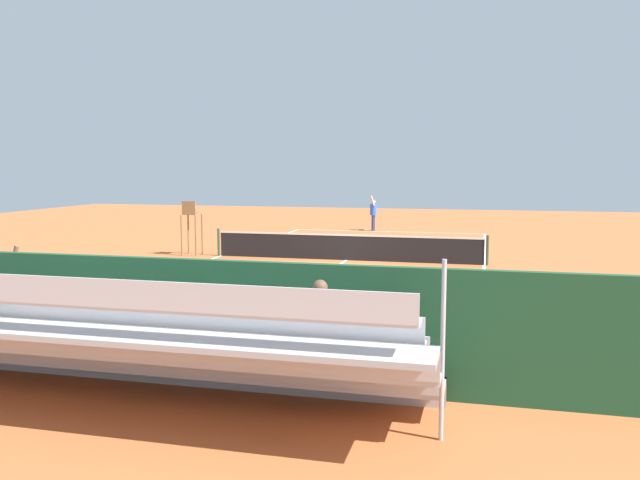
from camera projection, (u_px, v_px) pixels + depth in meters
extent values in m
plane|color=#BC6033|center=(346.00, 260.00, 24.46)|extent=(60.00, 60.00, 0.00)
cube|color=white|center=(388.00, 232.00, 35.06)|extent=(10.00, 0.10, 0.01)
cube|color=white|center=(239.00, 332.00, 13.87)|extent=(10.00, 0.10, 0.01)
cube|color=white|center=(484.00, 265.00, 23.25)|extent=(0.10, 22.00, 0.01)
cube|color=white|center=(221.00, 256.00, 25.68)|extent=(0.10, 22.00, 0.01)
cube|color=white|center=(373.00, 242.00, 30.29)|extent=(7.50, 0.10, 0.01)
cube|color=white|center=(302.00, 290.00, 18.63)|extent=(7.50, 0.10, 0.01)
cube|color=white|center=(346.00, 260.00, 24.46)|extent=(0.10, 12.10, 0.01)
cube|color=white|center=(388.00, 232.00, 35.06)|extent=(0.10, 0.30, 0.01)
cube|color=black|center=(346.00, 248.00, 24.41)|extent=(10.00, 0.02, 0.91)
cube|color=white|center=(346.00, 235.00, 24.36)|extent=(10.00, 0.04, 0.06)
cylinder|color=#2D5133|center=(487.00, 250.00, 23.17)|extent=(0.10, 0.10, 1.07)
cylinder|color=#2D5133|center=(219.00, 242.00, 25.64)|extent=(0.10, 0.10, 1.07)
cube|color=#1E4C2D|center=(173.00, 318.00, 10.86)|extent=(18.00, 0.16, 2.00)
cube|color=#B2B2B7|center=(164.00, 370.00, 10.61)|extent=(9.00, 0.10, 0.45)
cube|color=#B2B2B7|center=(153.00, 365.00, 10.25)|extent=(9.00, 0.80, 0.08)
cube|color=#B2B2B7|center=(165.00, 369.00, 10.64)|extent=(9.00, 0.04, 0.45)
cube|color=silver|center=(149.00, 340.00, 10.11)|extent=(8.60, 0.36, 0.04)
cube|color=silver|center=(143.00, 330.00, 9.91)|extent=(8.60, 0.03, 0.36)
cube|color=#B2B2B7|center=(125.00, 351.00, 9.43)|extent=(9.00, 0.80, 0.08)
cube|color=#B2B2B7|center=(139.00, 356.00, 9.82)|extent=(9.00, 0.04, 0.45)
cube|color=silver|center=(120.00, 324.00, 9.29)|extent=(8.60, 0.36, 0.04)
cube|color=silver|center=(113.00, 313.00, 9.09)|extent=(8.60, 0.03, 0.36)
cube|color=#B2B2B7|center=(92.00, 334.00, 8.61)|extent=(9.00, 0.80, 0.08)
cube|color=#B2B2B7|center=(108.00, 340.00, 9.00)|extent=(9.00, 0.04, 0.45)
cube|color=silver|center=(86.00, 304.00, 8.47)|extent=(8.60, 0.36, 0.04)
cube|color=silver|center=(77.00, 291.00, 8.27)|extent=(8.60, 0.03, 0.36)
cylinder|color=#B2B2B7|center=(443.00, 351.00, 8.30)|extent=(0.06, 0.06, 2.35)
cube|color=#2D2D33|center=(409.00, 353.00, 9.30)|extent=(0.32, 0.40, 0.12)
cylinder|color=white|center=(408.00, 335.00, 9.16)|extent=(0.30, 0.30, 0.45)
sphere|color=brown|center=(408.00, 312.00, 9.12)|extent=(0.20, 0.20, 0.20)
cube|color=#2D2D33|center=(322.00, 331.00, 8.74)|extent=(0.32, 0.40, 0.12)
cylinder|color=orange|center=(320.00, 312.00, 8.59)|extent=(0.30, 0.30, 0.45)
sphere|color=brown|center=(320.00, 287.00, 8.56)|extent=(0.20, 0.20, 0.20)
cube|color=#2D2D33|center=(36.00, 327.00, 10.79)|extent=(0.32, 0.40, 0.12)
cylinder|color=white|center=(30.00, 311.00, 10.65)|extent=(0.30, 0.30, 0.45)
sphere|color=brown|center=(29.00, 292.00, 10.61)|extent=(0.20, 0.20, 0.20)
cylinder|color=olive|center=(202.00, 234.00, 26.05)|extent=(0.07, 0.07, 1.60)
cylinder|color=olive|center=(188.00, 234.00, 26.19)|extent=(0.07, 0.07, 1.60)
cylinder|color=olive|center=(196.00, 236.00, 25.47)|extent=(0.07, 0.07, 1.60)
cylinder|color=olive|center=(182.00, 235.00, 25.61)|extent=(0.07, 0.07, 1.60)
cube|color=olive|center=(192.00, 214.00, 25.74)|extent=(0.56, 0.56, 0.06)
cube|color=olive|center=(189.00, 207.00, 25.48)|extent=(0.56, 0.06, 0.48)
cube|color=olive|center=(198.00, 210.00, 25.66)|extent=(0.04, 0.48, 0.04)
cube|color=olive|center=(185.00, 210.00, 25.78)|extent=(0.04, 0.48, 0.04)
cube|color=#33383D|center=(372.00, 350.00, 10.92)|extent=(1.80, 0.40, 0.05)
cylinder|color=#33383D|center=(417.00, 367.00, 10.76)|extent=(0.06, 0.06, 0.45)
cylinder|color=#33383D|center=(328.00, 360.00, 11.12)|extent=(0.06, 0.06, 0.45)
cube|color=#33383D|center=(370.00, 335.00, 10.71)|extent=(1.80, 0.04, 0.36)
cube|color=#B22D2D|center=(244.00, 360.00, 11.29)|extent=(0.90, 0.36, 0.36)
cylinder|color=navy|center=(374.00, 223.00, 35.55)|extent=(0.14, 0.14, 0.85)
cylinder|color=navy|center=(373.00, 223.00, 35.34)|extent=(0.14, 0.14, 0.85)
cylinder|color=blue|center=(373.00, 210.00, 35.36)|extent=(0.38, 0.38, 0.60)
sphere|color=beige|center=(373.00, 202.00, 35.31)|extent=(0.22, 0.22, 0.22)
cylinder|color=beige|center=(373.00, 201.00, 35.09)|extent=(0.25, 0.10, 0.55)
cylinder|color=beige|center=(374.00, 209.00, 35.57)|extent=(0.09, 0.09, 0.50)
cylinder|color=black|center=(361.00, 230.00, 35.95)|extent=(0.28, 0.04, 0.03)
torus|color=#D8CC4C|center=(366.00, 230.00, 35.89)|extent=(0.31, 0.31, 0.02)
cylinder|color=white|center=(366.00, 230.00, 35.89)|extent=(0.25, 0.25, 0.00)
sphere|color=#CCDB33|center=(406.00, 234.00, 33.46)|extent=(0.07, 0.07, 0.07)
sphere|color=#CCDB33|center=(395.00, 232.00, 34.59)|extent=(0.07, 0.07, 0.07)
cylinder|color=#232328|center=(7.00, 322.00, 12.98)|extent=(0.14, 0.14, 0.85)
cylinder|color=#232328|center=(14.00, 320.00, 13.20)|extent=(0.14, 0.14, 0.85)
cylinder|color=pink|center=(8.00, 285.00, 13.01)|extent=(0.38, 0.38, 0.60)
sphere|color=#8C6647|center=(7.00, 265.00, 12.96)|extent=(0.22, 0.22, 0.22)
cylinder|color=#8C6647|center=(14.00, 259.00, 13.17)|extent=(0.25, 0.11, 0.55)
cylinder|color=#8C6647|center=(1.00, 286.00, 12.79)|extent=(0.10, 0.10, 0.50)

